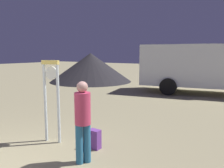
% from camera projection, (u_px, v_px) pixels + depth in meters
% --- Properties ---
extents(standing_clock, '(0.47, 0.19, 2.06)m').
position_uv_depth(standing_clock, '(51.00, 93.00, 5.55)').
color(standing_clock, white).
rests_on(standing_clock, ground_plane).
extents(person_near_clock, '(0.32, 0.32, 1.69)m').
position_uv_depth(person_near_clock, '(83.00, 118.00, 4.49)').
color(person_near_clock, teal).
rests_on(person_near_clock, ground_plane).
extents(backpack, '(0.28, 0.22, 0.45)m').
position_uv_depth(backpack, '(95.00, 139.00, 5.28)').
color(backpack, '#713B95').
rests_on(backpack, ground_plane).
extents(box_truck_near, '(6.91, 3.76, 2.69)m').
position_uv_depth(box_truck_near, '(198.00, 67.00, 12.34)').
color(box_truck_near, white).
rests_on(box_truck_near, ground_plane).
extents(dome_tent, '(6.37, 6.37, 2.22)m').
position_uv_depth(dome_tent, '(91.00, 67.00, 17.61)').
color(dome_tent, black).
rests_on(dome_tent, ground_plane).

